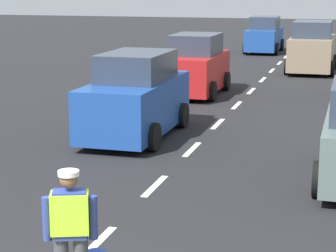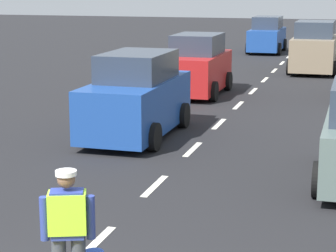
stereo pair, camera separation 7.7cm
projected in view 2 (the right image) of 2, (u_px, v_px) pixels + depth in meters
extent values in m
plane|color=black|center=(266.00, 79.00, 27.07)|extent=(96.00, 96.00, 0.00)
cube|color=silver|center=(95.00, 243.00, 9.92)|extent=(0.14, 1.40, 0.01)
cube|color=silver|center=(155.00, 186.00, 12.73)|extent=(0.14, 1.40, 0.01)
cube|color=silver|center=(193.00, 149.00, 15.54)|extent=(0.14, 1.40, 0.01)
cube|color=silver|center=(219.00, 124.00, 18.35)|extent=(0.14, 1.40, 0.01)
cube|color=silver|center=(238.00, 105.00, 21.16)|extent=(0.14, 1.40, 0.01)
cube|color=silver|center=(253.00, 91.00, 23.98)|extent=(0.14, 1.40, 0.01)
cube|color=silver|center=(265.00, 80.00, 26.79)|extent=(0.14, 1.40, 0.01)
cube|color=silver|center=(274.00, 71.00, 29.60)|extent=(0.14, 1.40, 0.01)
cube|color=silver|center=(282.00, 63.00, 32.41)|extent=(0.14, 1.40, 0.01)
cube|color=silver|center=(289.00, 57.00, 35.23)|extent=(0.14, 1.40, 0.01)
cube|color=silver|center=(294.00, 51.00, 38.04)|extent=(0.14, 1.40, 0.01)
cube|color=silver|center=(299.00, 47.00, 40.85)|extent=(0.14, 1.40, 0.01)
cube|color=silver|center=(303.00, 43.00, 43.66)|extent=(0.14, 1.40, 0.01)
cube|color=silver|center=(307.00, 39.00, 46.47)|extent=(0.14, 1.40, 0.01)
cube|color=silver|center=(310.00, 36.00, 49.29)|extent=(0.14, 1.40, 0.01)
cube|color=silver|center=(313.00, 33.00, 52.10)|extent=(0.14, 1.40, 0.01)
cube|color=navy|center=(67.00, 214.00, 7.94)|extent=(0.46, 0.37, 0.60)
cube|color=#A5EA33|center=(67.00, 212.00, 7.94)|extent=(0.53, 0.42, 0.51)
cylinder|color=navy|center=(44.00, 219.00, 7.93)|extent=(0.11, 0.11, 0.55)
cylinder|color=navy|center=(91.00, 217.00, 7.98)|extent=(0.11, 0.11, 0.55)
sphere|color=brown|center=(66.00, 179.00, 7.85)|extent=(0.22, 0.22, 0.22)
cylinder|color=silver|center=(66.00, 173.00, 7.83)|extent=(0.26, 0.26, 0.06)
cube|color=gray|center=(314.00, 53.00, 29.02)|extent=(1.82, 4.24, 1.37)
cube|color=#2D3847|center=(315.00, 29.00, 28.70)|extent=(1.60, 2.33, 0.70)
cylinder|color=black|center=(295.00, 60.00, 30.62)|extent=(0.22, 0.68, 0.68)
cylinder|color=black|center=(336.00, 62.00, 30.11)|extent=(0.22, 0.68, 0.68)
cylinder|color=black|center=(289.00, 67.00, 28.15)|extent=(0.22, 0.68, 0.68)
cylinder|color=black|center=(334.00, 69.00, 27.64)|extent=(0.22, 0.68, 0.68)
cylinder|color=black|center=(326.00, 148.00, 14.28)|extent=(0.22, 0.68, 0.68)
cylinder|color=black|center=(319.00, 180.00, 12.00)|extent=(0.22, 0.68, 0.68)
cube|color=#1E4799|center=(136.00, 105.00, 16.74)|extent=(1.73, 4.35, 1.28)
cube|color=#2D3847|center=(137.00, 66.00, 16.63)|extent=(1.53, 2.39, 0.70)
cylinder|color=black|center=(154.00, 137.00, 15.33)|extent=(0.22, 0.68, 0.68)
cylinder|color=black|center=(84.00, 132.00, 15.82)|extent=(0.22, 0.68, 0.68)
cylinder|color=black|center=(183.00, 115.00, 17.86)|extent=(0.22, 0.68, 0.68)
cylinder|color=black|center=(122.00, 112.00, 18.35)|extent=(0.22, 0.68, 0.68)
cube|color=red|center=(197.00, 72.00, 23.11)|extent=(1.73, 3.98, 1.25)
cube|color=#2D3847|center=(198.00, 44.00, 23.00)|extent=(1.52, 2.19, 0.70)
cylinder|color=black|center=(214.00, 91.00, 21.81)|extent=(0.22, 0.68, 0.68)
cylinder|color=black|center=(163.00, 89.00, 22.30)|extent=(0.22, 0.68, 0.68)
cylinder|color=black|center=(228.00, 81.00, 24.12)|extent=(0.22, 0.68, 0.68)
cylinder|color=black|center=(182.00, 79.00, 24.61)|extent=(0.22, 0.68, 0.68)
cube|color=#1E4799|center=(267.00, 39.00, 37.37)|extent=(1.67, 4.25, 1.15)
cube|color=#2D3847|center=(268.00, 23.00, 37.28)|extent=(1.47, 2.34, 0.70)
cylinder|color=black|center=(279.00, 49.00, 35.99)|extent=(0.22, 0.68, 0.68)
cylinder|color=black|center=(248.00, 48.00, 36.46)|extent=(0.22, 0.68, 0.68)
cylinder|color=black|center=(284.00, 45.00, 38.46)|extent=(0.22, 0.68, 0.68)
cylinder|color=black|center=(255.00, 44.00, 38.93)|extent=(0.22, 0.68, 0.68)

